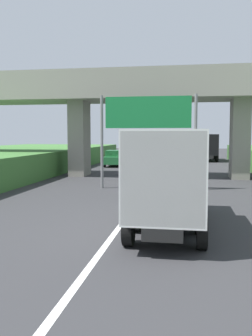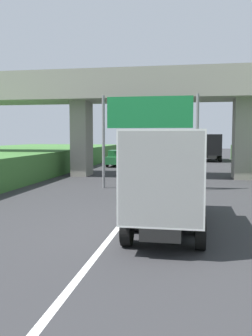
{
  "view_description": "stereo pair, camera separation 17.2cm",
  "coord_description": "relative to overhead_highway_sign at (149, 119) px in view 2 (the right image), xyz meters",
  "views": [
    {
      "loc": [
        2.35,
        3.94,
        3.27
      ],
      "look_at": [
        0.0,
        18.11,
        2.0
      ],
      "focal_mm": 39.23,
      "sensor_mm": 36.0,
      "label": 1
    },
    {
      "loc": [
        2.52,
        3.97,
        3.27
      ],
      "look_at": [
        0.0,
        18.11,
        2.0
      ],
      "focal_mm": 39.23,
      "sensor_mm": 36.0,
      "label": 2
    }
  ],
  "objects": [
    {
      "name": "lane_centre_stripe",
      "position": [
        0.0,
        0.19,
        -4.26
      ],
      "size": [
        0.2,
        92.69,
        0.01
      ],
      "primitive_type": "cube",
      "color": "white",
      "rests_on": "ground"
    },
    {
      "name": "truck_white",
      "position": [
        1.75,
        -9.37,
        -2.33
      ],
      "size": [
        2.44,
        7.3,
        3.44
      ],
      "color": "black",
      "rests_on": "ground"
    },
    {
      "name": "overpass_bridge",
      "position": [
        0.0,
        6.78,
        1.99
      ],
      "size": [
        40.0,
        4.8,
        8.22
      ],
      "color": "gray",
      "rests_on": "ground"
    },
    {
      "name": "truck_black",
      "position": [
        5.02,
        26.73,
        -2.33
      ],
      "size": [
        2.44,
        7.3,
        3.44
      ],
      "color": "black",
      "rests_on": "ground"
    },
    {
      "name": "car_green",
      "position": [
        -5.25,
        16.08,
        -3.41
      ],
      "size": [
        1.86,
        4.1,
        1.72
      ],
      "color": "#236B38",
      "rests_on": "ground"
    },
    {
      "name": "overhead_highway_sign",
      "position": [
        0.0,
        0.0,
        0.0
      ],
      "size": [
        5.88,
        0.18,
        5.72
      ],
      "color": "slate",
      "rests_on": "ground"
    }
  ]
}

